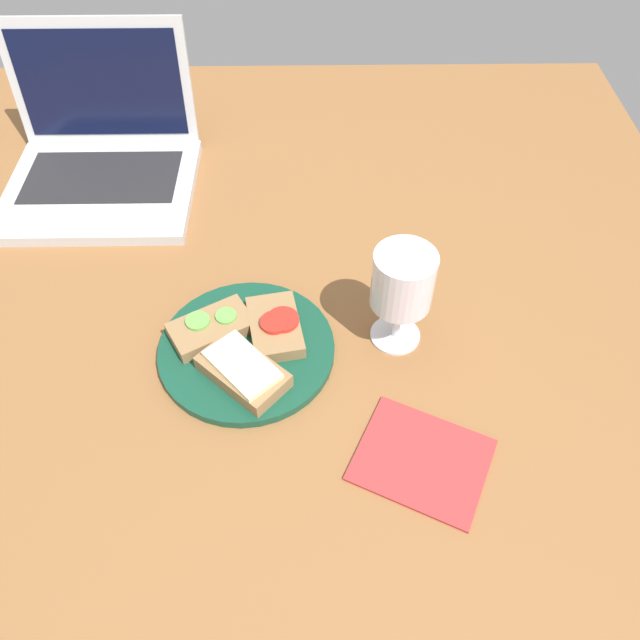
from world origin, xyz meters
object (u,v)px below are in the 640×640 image
Objects in this scene: sandwich_with_tomato at (275,326)px; laptop at (101,159)px; sandwich_with_cheese at (239,371)px; napkin at (422,460)px; wine_glass at (402,285)px; sandwich_with_cucumber at (211,327)px; plate at (243,349)px.

laptop is at bearing 130.51° from sandwich_with_tomato.
napkin is at bearing -27.46° from sandwich_with_cheese.
napkin is at bearing -85.74° from wine_glass.
sandwich_with_cucumber is 0.83× the size of napkin.
napkin is at bearing -35.64° from sandwich_with_cucumber.
sandwich_with_tomato is at bearing -179.93° from wine_glass.
plate is 0.76× the size of laptop.
sandwich_with_cheese reaches higher than napkin.
sandwich_with_cucumber is 32.08cm from napkin.
plate is at bearing 143.37° from napkin.
laptop is at bearing 121.24° from sandwich_with_cheese.
sandwich_with_tomato is 8.54cm from sandwich_with_cucumber.
laptop is (-46.17, 35.19, -6.01)cm from wine_glass.
laptop is 2.08× the size of napkin.
sandwich_with_cheese is at bearing -160.19° from wine_glass.
wine_glass is (20.38, 7.34, 7.44)cm from sandwich_with_cheese.
sandwich_with_cheese is 0.85× the size of wine_glass.
sandwich_with_cheese is 0.86× the size of napkin.
plate is 1.84× the size of sandwich_with_cheese.
laptop reaches higher than wine_glass.
plate is 1.56× the size of wine_glass.
wine_glass is at bearing 94.26° from napkin.
plate is 5.28cm from sandwich_with_cheese.
laptop is (-25.79, 42.53, 1.43)cm from sandwich_with_cheese.
napkin is (47.56, -53.83, -3.89)cm from laptop.
sandwich_with_tomato reaches higher than sandwich_with_cucumber.
laptop reaches higher than sandwich_with_tomato.
sandwich_with_tomato is 0.76× the size of wine_glass.
plate is at bearing -150.38° from sandwich_with_tomato.
sandwich_with_tomato is 0.77× the size of napkin.
laptop reaches higher than sandwich_with_cheese.
sandwich_with_cucumber is 0.40× the size of laptop.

